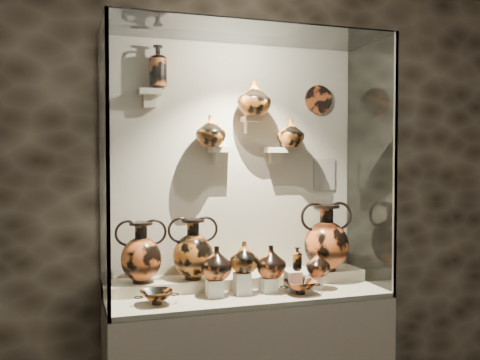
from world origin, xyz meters
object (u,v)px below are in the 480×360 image
at_px(jug_b, 244,257).
at_px(kylix_right, 300,286).
at_px(jug_a, 217,263).
at_px(lekythos_small, 297,257).
at_px(ovoid_vase_a, 211,131).
at_px(jug_c, 271,261).
at_px(amphora_left, 141,252).
at_px(jug_e, 318,264).
at_px(ovoid_vase_c, 291,133).
at_px(lekythos_tall, 158,65).
at_px(amphora_right, 326,237).
at_px(amphora_mid, 193,249).
at_px(kylix_left, 157,296).
at_px(ovoid_vase_b, 254,98).

height_order(jug_b, kylix_right, jug_b).
distance_m(jug_a, lekythos_small, 0.52).
bearing_deg(ovoid_vase_a, kylix_right, -13.48).
bearing_deg(jug_c, jug_a, -177.00).
distance_m(amphora_left, jug_e, 1.09).
bearing_deg(ovoid_vase_c, jug_b, -142.81).
xyz_separation_m(lekythos_tall, ovoid_vase_a, (0.32, -0.03, -0.40)).
height_order(jug_b, lekythos_tall, lekythos_tall).
bearing_deg(lekythos_tall, jug_a, -26.66).
height_order(jug_c, jug_e, jug_c).
bearing_deg(lekythos_tall, jug_c, -8.20).
height_order(lekythos_small, kylix_right, lekythos_small).
relative_size(jug_c, ovoid_vase_c, 1.04).
distance_m(amphora_right, ovoid_vase_c, 0.73).
bearing_deg(ovoid_vase_a, amphora_mid, -134.14).
distance_m(jug_a, jug_e, 0.65).
height_order(amphora_right, kylix_left, amphora_right).
relative_size(amphora_mid, kylix_left, 1.57).
bearing_deg(ovoid_vase_a, jug_e, 0.03).
relative_size(jug_e, ovoid_vase_c, 0.84).
bearing_deg(jug_a, amphora_right, 22.96).
xyz_separation_m(amphora_left, jug_e, (1.06, -0.21, -0.09)).
bearing_deg(jug_a, amphora_left, 169.39).
distance_m(amphora_mid, amphora_right, 0.90).
relative_size(amphora_right, kylix_right, 1.78).
relative_size(amphora_mid, kylix_right, 1.51).
xyz_separation_m(jug_a, jug_b, (0.17, 0.00, 0.03)).
bearing_deg(lekythos_tall, ovoid_vase_b, 10.36).
relative_size(ovoid_vase_a, ovoid_vase_b, 0.88).
xyz_separation_m(amphora_mid, lekythos_tall, (-0.20, 0.09, 1.13)).
relative_size(kylix_left, ovoid_vase_a, 1.20).
xyz_separation_m(amphora_mid, jug_a, (0.10, -0.18, -0.06)).
relative_size(lekythos_tall, ovoid_vase_c, 1.61).
relative_size(amphora_right, jug_e, 2.81).
bearing_deg(lekythos_small, amphora_left, 154.98).
height_order(amphora_right, ovoid_vase_a, ovoid_vase_a).
height_order(amphora_left, lekythos_tall, lekythos_tall).
bearing_deg(ovoid_vase_a, jug_c, -14.24).
distance_m(kylix_right, ovoid_vase_b, 1.21).
height_order(kylix_left, lekythos_tall, lekythos_tall).
relative_size(amphora_left, ovoid_vase_a, 1.85).
bearing_deg(lekythos_tall, jug_b, -14.51).
bearing_deg(jug_b, jug_e, 16.92).
height_order(amphora_right, jug_e, amphora_right).
xyz_separation_m(amphora_left, amphora_mid, (0.32, -0.00, 0.00)).
bearing_deg(ovoid_vase_b, jug_e, -16.90).
bearing_deg(ovoid_vase_a, amphora_left, -150.56).
xyz_separation_m(amphora_mid, kylix_right, (0.59, -0.29, -0.21)).
distance_m(amphora_mid, kylix_left, 0.42).
bearing_deg(ovoid_vase_b, jug_b, -103.14).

